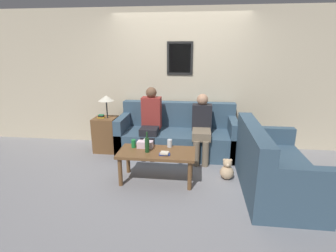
# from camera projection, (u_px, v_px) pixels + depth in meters

# --- Properties ---
(ground_plane) EXTENTS (16.00, 16.00, 0.00)m
(ground_plane) POSITION_uv_depth(u_px,v_px,m) (174.00, 163.00, 4.45)
(ground_plane) COLOR gray
(wall_back) EXTENTS (9.00, 0.08, 2.60)m
(wall_back) POSITION_uv_depth(u_px,v_px,m) (180.00, 80.00, 5.00)
(wall_back) COLOR beige
(wall_back) RESTS_ON ground_plane
(couch_main) EXTENTS (2.12, 0.87, 0.90)m
(couch_main) POSITION_uv_depth(u_px,v_px,m) (177.00, 136.00, 4.85)
(couch_main) COLOR #385166
(couch_main) RESTS_ON ground_plane
(couch_side) EXTENTS (0.87, 1.59, 0.90)m
(couch_side) POSITION_uv_depth(u_px,v_px,m) (272.00, 169.00, 3.52)
(couch_side) COLOR #385166
(couch_side) RESTS_ON ground_plane
(coffee_table) EXTENTS (1.10, 0.54, 0.46)m
(coffee_table) POSITION_uv_depth(u_px,v_px,m) (157.00, 156.00, 3.77)
(coffee_table) COLOR brown
(coffee_table) RESTS_ON ground_plane
(side_table_with_lamp) EXTENTS (0.41, 0.41, 1.06)m
(side_table_with_lamp) POSITION_uv_depth(u_px,v_px,m) (106.00, 132.00, 4.91)
(side_table_with_lamp) COLOR brown
(side_table_with_lamp) RESTS_ON ground_plane
(wine_bottle) EXTENTS (0.06, 0.06, 0.30)m
(wine_bottle) POSITION_uv_depth(u_px,v_px,m) (147.00, 144.00, 3.70)
(wine_bottle) COLOR #19421E
(wine_bottle) RESTS_ON coffee_table
(drinking_glass) EXTENTS (0.07, 0.07, 0.11)m
(drinking_glass) POSITION_uv_depth(u_px,v_px,m) (170.00, 143.00, 3.90)
(drinking_glass) COLOR silver
(drinking_glass) RESTS_ON coffee_table
(book_stack) EXTENTS (0.16, 0.11, 0.04)m
(book_stack) POSITION_uv_depth(u_px,v_px,m) (165.00, 154.00, 3.62)
(book_stack) COLOR navy
(book_stack) RESTS_ON coffee_table
(soda_can) EXTENTS (0.07, 0.07, 0.12)m
(soda_can) POSITION_uv_depth(u_px,v_px,m) (134.00, 144.00, 3.88)
(soda_can) COLOR #197A38
(soda_can) RESTS_ON coffee_table
(tissue_box) EXTENTS (0.23, 0.12, 0.15)m
(tissue_box) POSITION_uv_depth(u_px,v_px,m) (145.00, 144.00, 3.88)
(tissue_box) COLOR silver
(tissue_box) RESTS_ON coffee_table
(person_left) EXTENTS (0.34, 0.57, 1.22)m
(person_left) POSITION_uv_depth(u_px,v_px,m) (151.00, 120.00, 4.66)
(person_left) COLOR black
(person_left) RESTS_ON ground_plane
(person_right) EXTENTS (0.34, 0.66, 1.12)m
(person_right) POSITION_uv_depth(u_px,v_px,m) (202.00, 125.00, 4.52)
(person_right) COLOR #756651
(person_right) RESTS_ON ground_plane
(teddy_bear) EXTENTS (0.21, 0.21, 0.32)m
(teddy_bear) POSITION_uv_depth(u_px,v_px,m) (227.00, 170.00, 3.89)
(teddy_bear) COLOR tan
(teddy_bear) RESTS_ON ground_plane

